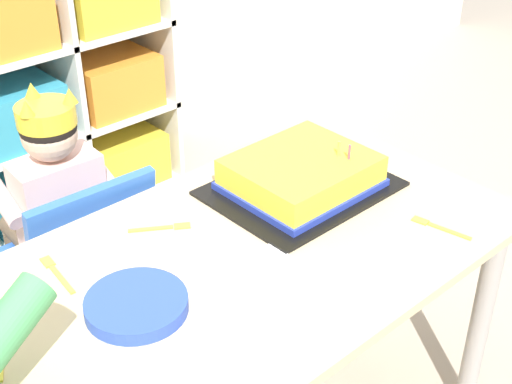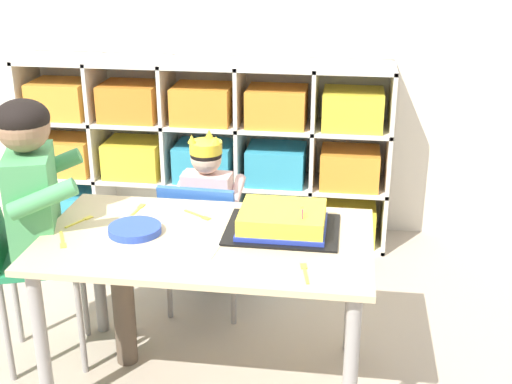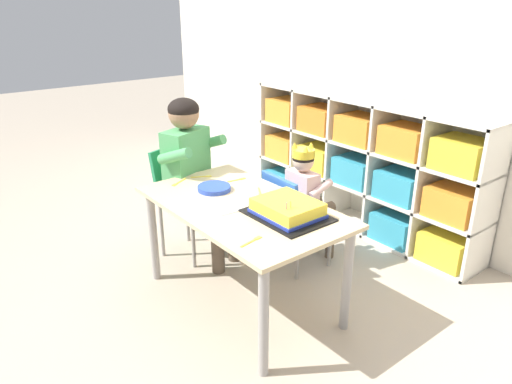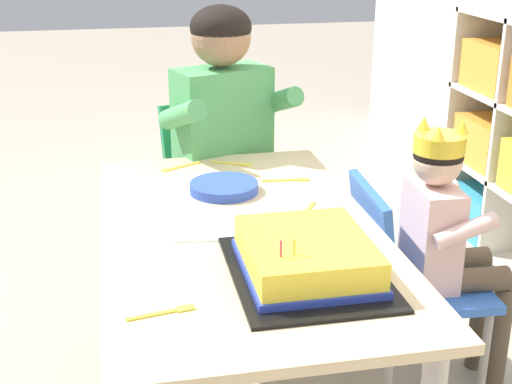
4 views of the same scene
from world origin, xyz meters
name	(u,v)px [view 3 (image 3 of 4)]	position (x,y,z in m)	size (l,w,h in m)	color
ground	(243,300)	(0.00, 0.00, 0.00)	(16.00, 16.00, 0.00)	tan
classroom_back_wall	(428,33)	(0.00, 1.54, 1.42)	(6.25, 0.10, 2.84)	beige
storage_cubby_shelf	(362,165)	(-0.27, 1.31, 0.49)	(1.98, 0.33, 0.97)	silver
activity_table	(242,219)	(0.00, 0.00, 0.52)	(1.18, 0.67, 0.61)	#D1B789
classroom_chair_blue	(293,213)	(-0.12, 0.49, 0.38)	(0.37, 0.37, 0.64)	blue
child_with_crown	(307,190)	(-0.11, 0.60, 0.51)	(0.30, 0.31, 0.82)	beige
classroom_chair_adult_side	(182,190)	(-0.72, 0.04, 0.46)	(0.43, 0.41, 0.73)	#238451
adult_helper_seated	(194,163)	(-0.61, 0.08, 0.67)	(0.48, 0.46, 1.07)	#4C9E5B
birthday_cake_on_tray	(287,210)	(0.26, 0.09, 0.64)	(0.41, 0.32, 0.12)	black
paper_plate_stack	(214,188)	(-0.26, 0.00, 0.62)	(0.19, 0.19, 0.03)	blue
paper_napkin_square	(227,207)	(-0.02, -0.08, 0.61)	(0.16, 0.16, 0.00)	white
fork_near_cake_tray	(203,177)	(-0.49, 0.07, 0.61)	(0.07, 0.12, 0.00)	yellow
fork_by_napkin	(178,183)	(-0.49, -0.10, 0.61)	(0.08, 0.13, 0.00)	yellow
fork_near_child_seat	(237,180)	(-0.31, 0.20, 0.61)	(0.03, 0.14, 0.00)	yellow
fork_at_table_front_edge	(252,241)	(0.37, -0.21, 0.61)	(0.04, 0.13, 0.00)	yellow
fork_scattered_mid_table	(260,193)	(-0.07, 0.18, 0.61)	(0.12, 0.08, 0.00)	yellow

